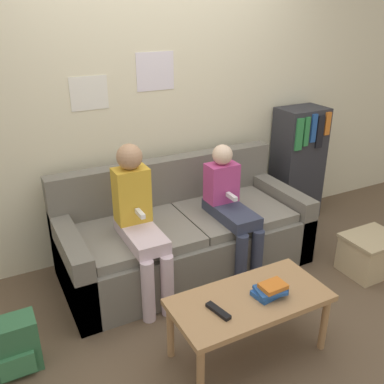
{
  "coord_description": "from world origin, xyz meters",
  "views": [
    {
      "loc": [
        -1.32,
        -2.14,
        1.97
      ],
      "look_at": [
        0.0,
        0.4,
        0.71
      ],
      "focal_mm": 40.0,
      "sensor_mm": 36.0,
      "label": 1
    }
  ],
  "objects_px": {
    "coffee_table": "(250,304)",
    "person_left": "(139,218)",
    "person_right": "(231,206)",
    "tv_remote": "(218,311)",
    "backpack": "(14,346)",
    "storage_box": "(370,254)",
    "couch": "(184,235)",
    "bookshelf": "(298,164)"
  },
  "relations": [
    {
      "from": "bookshelf",
      "to": "coffee_table",
      "type": "bearing_deg",
      "value": -137.63
    },
    {
      "from": "tv_remote",
      "to": "storage_box",
      "type": "height_order",
      "value": "tv_remote"
    },
    {
      "from": "person_left",
      "to": "storage_box",
      "type": "relative_size",
      "value": 2.66
    },
    {
      "from": "couch",
      "to": "tv_remote",
      "type": "xyz_separation_m",
      "value": [
        -0.32,
        -1.07,
        0.14
      ]
    },
    {
      "from": "tv_remote",
      "to": "backpack",
      "type": "xyz_separation_m",
      "value": [
        -1.04,
        0.54,
        -0.25
      ]
    },
    {
      "from": "person_right",
      "to": "backpack",
      "type": "distance_m",
      "value": 1.73
    },
    {
      "from": "storage_box",
      "to": "backpack",
      "type": "relative_size",
      "value": 1.24
    },
    {
      "from": "backpack",
      "to": "storage_box",
      "type": "bearing_deg",
      "value": -4.99
    },
    {
      "from": "coffee_table",
      "to": "person_right",
      "type": "distance_m",
      "value": 0.93
    },
    {
      "from": "coffee_table",
      "to": "backpack",
      "type": "bearing_deg",
      "value": 158.19
    },
    {
      "from": "person_left",
      "to": "tv_remote",
      "type": "distance_m",
      "value": 0.91
    },
    {
      "from": "backpack",
      "to": "couch",
      "type": "bearing_deg",
      "value": 21.26
    },
    {
      "from": "couch",
      "to": "bookshelf",
      "type": "distance_m",
      "value": 1.45
    },
    {
      "from": "storage_box",
      "to": "tv_remote",
      "type": "bearing_deg",
      "value": -169.01
    },
    {
      "from": "coffee_table",
      "to": "person_left",
      "type": "height_order",
      "value": "person_left"
    },
    {
      "from": "backpack",
      "to": "coffee_table",
      "type": "bearing_deg",
      "value": -21.81
    },
    {
      "from": "person_right",
      "to": "storage_box",
      "type": "xyz_separation_m",
      "value": [
        0.97,
        -0.55,
        -0.4
      ]
    },
    {
      "from": "coffee_table",
      "to": "tv_remote",
      "type": "height_order",
      "value": "tv_remote"
    },
    {
      "from": "storage_box",
      "to": "backpack",
      "type": "height_order",
      "value": "backpack"
    },
    {
      "from": "couch",
      "to": "backpack",
      "type": "distance_m",
      "value": 1.46
    },
    {
      "from": "tv_remote",
      "to": "person_left",
      "type": "bearing_deg",
      "value": 85.41
    },
    {
      "from": "coffee_table",
      "to": "tv_remote",
      "type": "distance_m",
      "value": 0.24
    },
    {
      "from": "person_left",
      "to": "storage_box",
      "type": "height_order",
      "value": "person_left"
    },
    {
      "from": "coffee_table",
      "to": "person_left",
      "type": "xyz_separation_m",
      "value": [
        -0.35,
        0.85,
        0.27
      ]
    },
    {
      "from": "person_left",
      "to": "tv_remote",
      "type": "bearing_deg",
      "value": -82.3
    },
    {
      "from": "person_left",
      "to": "bookshelf",
      "type": "height_order",
      "value": "person_left"
    },
    {
      "from": "person_left",
      "to": "bookshelf",
      "type": "bearing_deg",
      "value": 15.21
    },
    {
      "from": "tv_remote",
      "to": "bookshelf",
      "type": "bearing_deg",
      "value": 26.51
    },
    {
      "from": "couch",
      "to": "person_right",
      "type": "bearing_deg",
      "value": -35.51
    },
    {
      "from": "person_left",
      "to": "storage_box",
      "type": "distance_m",
      "value": 1.86
    },
    {
      "from": "coffee_table",
      "to": "backpack",
      "type": "distance_m",
      "value": 1.38
    },
    {
      "from": "backpack",
      "to": "person_right",
      "type": "bearing_deg",
      "value": 10.88
    },
    {
      "from": "storage_box",
      "to": "backpack",
      "type": "distance_m",
      "value": 2.64
    },
    {
      "from": "person_right",
      "to": "backpack",
      "type": "bearing_deg",
      "value": -169.12
    },
    {
      "from": "coffee_table",
      "to": "couch",
      "type": "bearing_deg",
      "value": 85.23
    },
    {
      "from": "couch",
      "to": "storage_box",
      "type": "relative_size",
      "value": 4.59
    },
    {
      "from": "backpack",
      "to": "bookshelf",
      "type": "bearing_deg",
      "value": 16.88
    },
    {
      "from": "coffee_table",
      "to": "storage_box",
      "type": "bearing_deg",
      "value": 11.65
    },
    {
      "from": "person_left",
      "to": "person_right",
      "type": "relative_size",
      "value": 1.11
    },
    {
      "from": "person_right",
      "to": "tv_remote",
      "type": "height_order",
      "value": "person_right"
    },
    {
      "from": "tv_remote",
      "to": "bookshelf",
      "type": "relative_size",
      "value": 0.16
    },
    {
      "from": "tv_remote",
      "to": "storage_box",
      "type": "relative_size",
      "value": 0.41
    }
  ]
}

